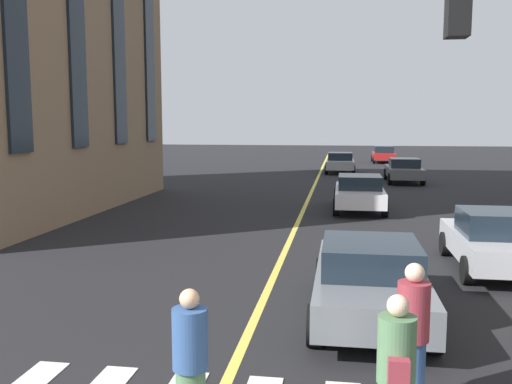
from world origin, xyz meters
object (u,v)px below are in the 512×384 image
object	(u,v)px
car_red_oncoming	(384,154)
car_silver_parked_b	(495,240)
pedestrian_companion	(396,377)
pedestrian_far	(190,364)
pedestrian_near	(412,336)
car_grey_near	(404,170)
car_grey_trailing	(369,278)
car_white_mid	(359,192)
car_silver_far	(340,162)

from	to	relation	value
car_red_oncoming	car_silver_parked_b	xyz separation A→B (m)	(-34.99, 0.00, 0.00)
pedestrian_companion	pedestrian_far	distance (m)	2.11
car_silver_parked_b	pedestrian_near	distance (m)	7.12
car_red_oncoming	pedestrian_near	xyz separation A→B (m)	(-41.60, 2.61, 0.17)
pedestrian_far	car_grey_near	bearing A→B (deg)	-10.60
car_grey_near	pedestrian_far	bearing A→B (deg)	169.40
car_silver_parked_b	pedestrian_far	xyz separation A→B (m)	(-7.65, 5.02, 0.11)
car_grey_trailing	car_grey_near	xyz separation A→B (m)	(22.75, -2.96, 0.00)
car_grey_trailing	pedestrian_far	distance (m)	4.55
car_red_oncoming	pedestrian_far	size ratio (longest dim) A/B	2.39
car_grey_trailing	pedestrian_companion	size ratio (longest dim) A/B	2.61
car_white_mid	car_silver_far	distance (m)	16.36
car_grey_near	car_red_oncoming	bearing A→B (deg)	0.00
car_red_oncoming	pedestrian_companion	bearing A→B (deg)	176.11
car_white_mid	car_grey_near	xyz separation A→B (m)	(10.69, -2.78, 0.00)
car_white_mid	car_silver_far	size ratio (longest dim) A/B	1.00
car_white_mid	pedestrian_far	distance (m)	16.27
car_silver_parked_b	pedestrian_near	world-z (taller)	pedestrian_near
pedestrian_companion	pedestrian_far	world-z (taller)	pedestrian_companion
car_silver_far	pedestrian_far	size ratio (longest dim) A/B	2.69
car_white_mid	car_grey_trailing	xyz separation A→B (m)	(-12.06, 0.18, 0.00)
pedestrian_companion	pedestrian_far	xyz separation A→B (m)	(0.06, 2.11, -0.03)
pedestrian_near	pedestrian_companion	bearing A→B (deg)	165.09
car_silver_parked_b	pedestrian_companion	world-z (taller)	pedestrian_companion
car_grey_near	pedestrian_far	distance (m)	27.28
car_grey_near	car_silver_far	size ratio (longest dim) A/B	1.00
car_red_oncoming	car_grey_near	xyz separation A→B (m)	(-15.82, 0.00, 0.00)
car_grey_near	car_silver_far	distance (m)	6.68
car_silver_far	pedestrian_near	xyz separation A→B (m)	(-31.43, -0.96, 0.17)
car_red_oncoming	car_silver_parked_b	world-z (taller)	same
car_silver_far	car_grey_near	bearing A→B (deg)	-147.69
pedestrian_far	car_silver_far	bearing A→B (deg)	-2.54
car_silver_far	pedestrian_near	world-z (taller)	pedestrian_near
car_grey_near	pedestrian_companion	size ratio (longest dim) A/B	2.61
car_white_mid	pedestrian_companion	size ratio (longest dim) A/B	2.61
car_white_mid	car_silver_far	xyz separation A→B (m)	(16.34, 0.79, 0.00)
car_grey_trailing	pedestrian_companion	bearing A→B (deg)	-179.15
pedestrian_near	pedestrian_companion	distance (m)	1.13
car_white_mid	pedestrian_near	world-z (taller)	pedestrian_near
pedestrian_near	pedestrian_far	size ratio (longest dim) A/B	1.07
car_red_oncoming	car_grey_near	bearing A→B (deg)	180.00
car_silver_parked_b	pedestrian_companion	distance (m)	8.23
car_grey_trailing	car_red_oncoming	world-z (taller)	car_red_oncoming
car_white_mid	car_silver_parked_b	bearing A→B (deg)	-161.83
car_silver_parked_b	pedestrian_far	size ratio (longest dim) A/B	2.39
car_silver_far	car_silver_parked_b	distance (m)	25.07
car_grey_trailing	car_red_oncoming	xyz separation A→B (m)	(38.57, -2.96, -0.00)
car_white_mid	car_red_oncoming	xyz separation A→B (m)	(26.52, -2.78, -0.00)
car_red_oncoming	pedestrian_near	world-z (taller)	pedestrian_near
car_silver_parked_b	pedestrian_companion	size ratio (longest dim) A/B	2.31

